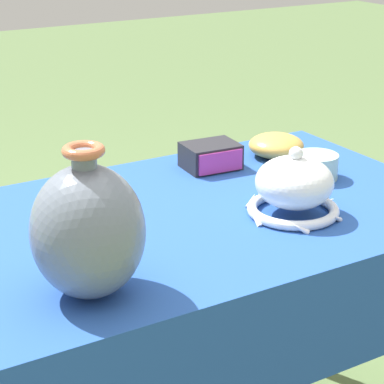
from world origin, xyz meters
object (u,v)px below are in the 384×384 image
object	(u,v)px
bowl_shallow_ochre	(276,145)
pot_squat_celadon	(316,166)
vase_tall_bulbous	(88,231)
mosaic_tile_box	(211,156)
vase_dome_bell	(294,188)

from	to	relation	value
bowl_shallow_ochre	pot_squat_celadon	bearing A→B (deg)	-94.54
vase_tall_bulbous	mosaic_tile_box	size ratio (longest dim) A/B	1.88
vase_dome_bell	mosaic_tile_box	distance (m)	0.34
vase_tall_bulbous	mosaic_tile_box	world-z (taller)	vase_tall_bulbous
mosaic_tile_box	bowl_shallow_ochre	distance (m)	0.20
vase_dome_bell	mosaic_tile_box	bearing A→B (deg)	89.28
vase_dome_bell	bowl_shallow_ochre	distance (m)	0.39
vase_dome_bell	bowl_shallow_ochre	size ratio (longest dim) A/B	1.45
pot_squat_celadon	bowl_shallow_ochre	bearing A→B (deg)	85.46
vase_tall_bulbous	vase_dome_bell	bearing A→B (deg)	11.05
vase_tall_bulbous	mosaic_tile_box	xyz separation A→B (m)	(0.52, 0.44, -0.09)
vase_tall_bulbous	vase_dome_bell	world-z (taller)	vase_tall_bulbous
mosaic_tile_box	bowl_shallow_ochre	bearing A→B (deg)	1.38
vase_tall_bulbous	bowl_shallow_ochre	xyz separation A→B (m)	(0.72, 0.43, -0.09)
pot_squat_celadon	vase_dome_bell	bearing A→B (deg)	-140.71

